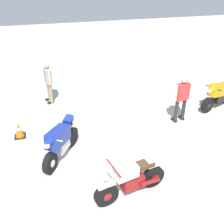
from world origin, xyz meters
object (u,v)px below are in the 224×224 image
object	(u,v)px
motorcycle_orange_sportbike	(219,94)
traffic_cone	(19,130)
motorcycle_cream_vintage	(131,179)
person_in_gray_shirt	(48,80)
motorcycle_blue_sportbike	(60,141)
person_in_red_shirt	(182,96)

from	to	relation	value
motorcycle_orange_sportbike	traffic_cone	bearing A→B (deg)	-19.74
motorcycle_cream_vintage	person_in_gray_shirt	xyz separation A→B (m)	(1.62, -5.73, 0.50)
motorcycle_orange_sportbike	motorcycle_blue_sportbike	distance (m)	6.54
motorcycle_orange_sportbike	person_in_red_shirt	world-z (taller)	person_in_red_shirt
motorcycle_orange_sportbike	motorcycle_blue_sportbike	xyz separation A→B (m)	(6.35, 1.57, 0.00)
person_in_gray_shirt	motorcycle_orange_sportbike	bearing A→B (deg)	149.14
motorcycle_cream_vintage	motorcycle_blue_sportbike	size ratio (longest dim) A/B	1.11
motorcycle_orange_sportbike	person_in_gray_shirt	world-z (taller)	person_in_gray_shirt
motorcycle_orange_sportbike	motorcycle_cream_vintage	bearing A→B (deg)	15.26
motorcycle_blue_sportbike	person_in_gray_shirt	world-z (taller)	person_in_gray_shirt
motorcycle_orange_sportbike	traffic_cone	xyz separation A→B (m)	(7.60, 0.13, -0.33)
motorcycle_blue_sportbike	traffic_cone	world-z (taller)	motorcycle_blue_sportbike
person_in_gray_shirt	person_in_red_shirt	distance (m)	5.26
motorcycle_blue_sportbike	person_in_red_shirt	bearing A→B (deg)	135.35
person_in_red_shirt	traffic_cone	size ratio (longest dim) A/B	3.28
person_in_red_shirt	motorcycle_cream_vintage	bearing A→B (deg)	122.51
motorcycle_orange_sportbike	person_in_red_shirt	size ratio (longest dim) A/B	1.09
motorcycle_cream_vintage	traffic_cone	world-z (taller)	motorcycle_cream_vintage
motorcycle_cream_vintage	motorcycle_blue_sportbike	bearing A→B (deg)	-64.04
person_in_gray_shirt	person_in_red_shirt	size ratio (longest dim) A/B	0.99
motorcycle_blue_sportbike	traffic_cone	distance (m)	1.94
motorcycle_blue_sportbike	traffic_cone	size ratio (longest dim) A/B	3.30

